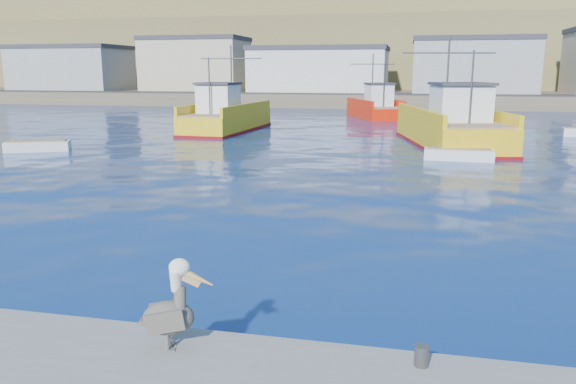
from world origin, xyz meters
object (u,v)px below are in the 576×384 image
object	(u,v)px
trawler_yellow_b	(451,128)
skiff_left	(38,147)
trawler_yellow_a	(226,118)
pelican	(171,310)
boat_orange	(375,107)
skiff_mid	(459,155)

from	to	relation	value
trawler_yellow_b	skiff_left	xyz separation A→B (m)	(-23.08, -7.52, -0.85)
trawler_yellow_a	trawler_yellow_b	distance (m)	16.90
trawler_yellow_a	pelican	world-z (taller)	trawler_yellow_a
boat_orange	skiff_left	size ratio (longest dim) A/B	2.50
trawler_yellow_a	trawler_yellow_b	world-z (taller)	trawler_yellow_b
skiff_left	boat_orange	bearing A→B (deg)	57.63
trawler_yellow_b	boat_orange	xyz separation A→B (m)	(-5.88, 19.62, -0.05)
trawler_yellow_b	skiff_mid	xyz separation A→B (m)	(0.06, -5.74, -0.85)
trawler_yellow_b	boat_orange	distance (m)	20.48
skiff_left	trawler_yellow_a	bearing A→B (deg)	61.11
trawler_yellow_b	skiff_left	bearing A→B (deg)	-161.95
trawler_yellow_b	skiff_left	world-z (taller)	trawler_yellow_b
trawler_yellow_a	skiff_mid	size ratio (longest dim) A/B	3.18
trawler_yellow_b	pelican	world-z (taller)	trawler_yellow_b
trawler_yellow_a	skiff_mid	bearing A→B (deg)	-33.87
pelican	trawler_yellow_a	bearing A→B (deg)	107.40
skiff_mid	trawler_yellow_b	bearing A→B (deg)	90.64
skiff_mid	skiff_left	bearing A→B (deg)	-175.59
boat_orange	pelican	bearing A→B (deg)	-89.68
skiff_left	skiff_mid	bearing A→B (deg)	4.41
trawler_yellow_a	pelican	size ratio (longest dim) A/B	8.06
trawler_yellow_b	pelican	bearing A→B (deg)	-101.19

